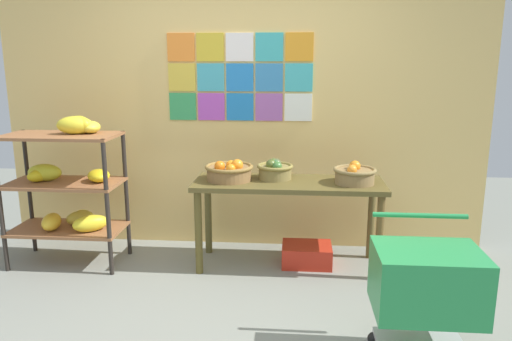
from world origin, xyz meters
TOP-DOWN VIEW (x-y plane):
  - ground at (0.00, 0.00)m, footprint 9.27×9.27m
  - back_wall_with_art at (-0.00, 1.66)m, footprint 4.41×0.07m
  - banana_shelf_unit at (-1.40, 1.07)m, footprint 0.93×0.52m
  - display_table at (0.44, 1.15)m, footprint 1.56×0.56m
  - fruit_basket_back_left at (-0.05, 1.15)m, footprint 0.40×0.40m
  - fruit_basket_back_right at (0.32, 1.22)m, footprint 0.30×0.30m
  - fruit_basket_right at (0.97, 1.12)m, footprint 0.34×0.34m
  - produce_crate_under_table at (0.61, 1.18)m, footprint 0.42×0.32m
  - shopping_cart at (1.23, -0.18)m, footprint 0.58×0.48m

SIDE VIEW (x-z plane):
  - ground at x=0.00m, z-range 0.00..0.00m
  - produce_crate_under_table at x=0.61m, z-range 0.00..0.18m
  - shopping_cart at x=1.23m, z-range 0.07..0.89m
  - display_table at x=0.44m, z-range 0.27..1.00m
  - banana_shelf_unit at x=-1.40m, z-range 0.09..1.36m
  - fruit_basket_right at x=0.97m, z-range 0.72..0.90m
  - fruit_basket_back_left at x=-0.05m, z-range 0.72..0.91m
  - fruit_basket_back_right at x=0.32m, z-range 0.73..0.91m
  - back_wall_with_art at x=0.00m, z-range 0.00..2.88m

